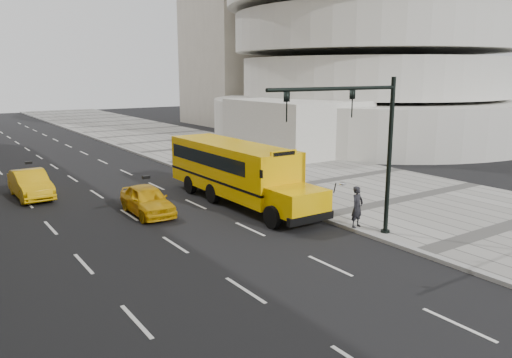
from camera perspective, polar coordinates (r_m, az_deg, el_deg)
ground at (r=24.56m, az=-12.12°, el=-3.69°), size 140.00×140.00×0.00m
sidewalk_museum at (r=30.93m, az=8.87°, el=-0.18°), size 12.00×140.00×0.15m
curb_museum at (r=27.27m, az=-0.39°, el=-1.68°), size 0.30×140.00×0.15m
guggenheim at (r=56.07m, az=9.44°, el=19.09°), size 33.20×42.20×35.00m
school_bus at (r=25.66m, az=-2.50°, el=1.29°), size 2.96×11.56×3.19m
taxi_near at (r=24.02m, az=-12.33°, el=-2.35°), size 1.76×4.10×1.38m
taxi_far at (r=29.16m, az=-24.36°, el=-0.54°), size 1.66×4.49×1.47m
pedestrian at (r=21.40m, az=11.49°, el=-3.14°), size 0.71×0.53×1.76m
traffic_signal at (r=19.33m, az=12.38°, el=4.47°), size 6.18×0.36×6.40m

